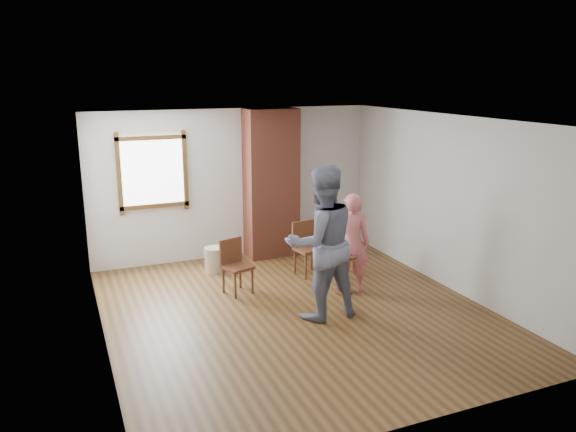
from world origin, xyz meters
The scene contains 12 objects.
ground centered at (0.00, 0.00, 0.00)m, with size 5.50×5.50×0.00m, color brown.
room_shell centered at (-0.06, 0.61, 1.81)m, with size 5.04×5.52×2.62m.
brick_chimney centered at (0.60, 2.50, 1.30)m, with size 0.90×0.50×2.60m, color #A15039.
stoneware_crock centered at (-0.60, 2.01, 0.21)m, with size 0.32×0.32×0.41m, color tan.
dark_pot centered at (-0.38, 2.32, 0.07)m, with size 0.14×0.14×0.14m, color black.
dining_chair_left centered at (-0.55, 1.03, 0.46)m, with size 0.48×0.48×0.81m.
dining_chair_right centered at (0.76, 1.35, 0.48)m, with size 0.46×0.46×0.86m.
side_table centered at (0.93, 0.38, 0.40)m, with size 0.40×0.40×0.60m.
cake_plate centered at (0.93, 0.38, 0.60)m, with size 0.18×0.18×0.01m, color white.
cake_slice centered at (0.94, 0.38, 0.64)m, with size 0.08×0.07×0.06m, color silver.
man centered at (0.24, -0.23, 1.03)m, with size 1.00×0.78×2.06m, color black.
person_pink centered at (1.06, 0.41, 0.75)m, with size 0.55×0.36×1.50m, color #D86C70.
Camera 1 is at (-2.86, -6.53, 3.17)m, focal length 35.00 mm.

